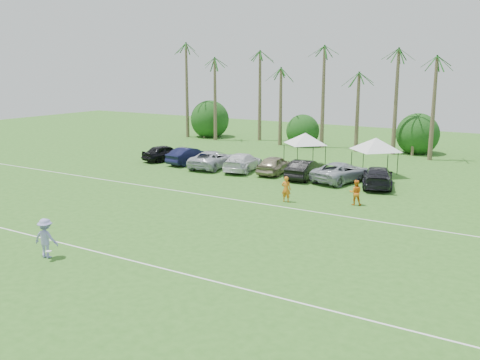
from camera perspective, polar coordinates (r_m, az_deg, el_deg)
The scene contains 26 objects.
ground at distance 25.53m, azimuth -18.68°, elevation -8.49°, with size 120.00×120.00×0.00m, color #31671F.
field_lines at distance 30.92m, azimuth -7.26°, elevation -4.31°, with size 80.00×12.10×0.01m.
palm_tree_0 at distance 66.85m, azimuth -6.06°, elevation 11.05°, with size 2.40×2.40×8.90m.
palm_tree_1 at distance 63.92m, azimuth -2.44°, elevation 11.84°, with size 2.40×2.40×9.90m.
palm_tree_2 at distance 61.27m, azimuth 1.53°, elevation 12.63°, with size 2.40×2.40×10.90m.
palm_tree_3 at distance 59.38m, azimuth 4.97°, elevation 13.43°, with size 2.40×2.40×11.90m.
palm_tree_4 at distance 57.68m, azimuth 8.54°, elevation 10.81°, with size 2.40×2.40×8.90m.
palm_tree_5 at distance 56.22m, azimuth 12.39°, elevation 11.52°, with size 2.40×2.40×9.90m.
palm_tree_6 at distance 55.01m, azimuth 16.45°, elevation 12.20°, with size 2.40×2.40×10.90m.
palm_tree_7 at distance 54.10m, azimuth 20.69°, elevation 12.83°, with size 2.40×2.40×11.90m.
bush_tree_0 at distance 66.24m, azimuth -3.35°, elevation 6.16°, with size 4.00×4.00×4.00m.
bush_tree_1 at distance 59.80m, azimuth 6.98°, elevation 5.44°, with size 4.00×4.00×4.00m.
bush_tree_2 at distance 55.92m, azimuth 18.24°, elevation 4.45°, with size 4.00×4.00×4.00m.
sideline_player_a at distance 34.76m, azimuth 4.95°, elevation -0.97°, with size 0.62×0.41×1.70m, color orange.
sideline_player_b at distance 34.66m, azimuth 12.23°, elevation -1.31°, with size 0.79×0.61×1.62m, color orange.
canopy_tent_left at distance 47.04m, azimuth 7.00°, elevation 5.01°, with size 4.22×4.22×3.42m.
canopy_tent_right at distance 43.86m, azimuth 14.32°, elevation 4.39°, with size 4.42×4.42×3.58m.
frisbee_player at distance 26.27m, azimuth -20.00°, elevation -5.86°, with size 1.33×0.95×1.87m.
parked_car_0 at distance 50.09m, azimuth -8.01°, elevation 2.89°, with size 1.77×4.39×1.50m, color black.
parked_car_1 at distance 48.24m, azimuth -5.44°, elevation 2.60°, with size 1.58×4.54×1.50m, color #111333.
parked_car_2 at distance 46.25m, azimuth -2.89°, elevation 2.23°, with size 2.48×5.39×1.50m, color silver.
parked_car_3 at distance 44.87m, azimuth 0.30°, elevation 1.93°, with size 2.10×5.16×1.50m, color white.
parked_car_4 at distance 43.72m, azimuth 3.73°, elevation 1.64°, with size 1.77×4.39×1.50m, color gray.
parked_car_5 at distance 42.10m, azimuth 6.93°, elevation 1.16°, with size 1.58×4.54×1.50m, color black.
parked_car_6 at distance 41.41m, azimuth 10.80°, elevation 0.85°, with size 2.48×5.39×1.50m, color #A4AAB1.
parked_car_7 at distance 40.21m, azimuth 14.48°, elevation 0.34°, with size 2.10×5.16×1.50m, color black.
Camera 1 is at (18.72, -15.01, 8.74)m, focal length 40.00 mm.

